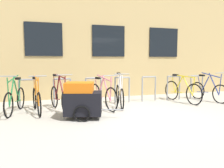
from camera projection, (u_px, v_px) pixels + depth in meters
name	position (u px, v px, depth m)	size (l,w,h in m)	color
ground_plane	(142.00, 116.00, 5.62)	(42.00, 42.00, 0.00)	#B2ADA0
storefront_building	(93.00, 29.00, 11.11)	(28.00, 5.85, 6.10)	tan
bike_rack	(122.00, 87.00, 7.40)	(6.56, 0.05, 0.89)	gray
bicycle_yellow	(182.00, 91.00, 7.56)	(0.44, 1.80, 0.98)	black
bicycle_white	(120.00, 94.00, 6.89)	(0.50, 1.67, 1.08)	black
bicycle_maroon	(59.00, 97.00, 6.23)	(0.56, 1.72, 1.09)	black
bicycle_green	(15.00, 99.00, 5.97)	(0.47, 1.67, 1.08)	black
bicycle_pink	(103.00, 95.00, 6.56)	(0.54, 1.71, 1.05)	black
bicycle_orange	(37.00, 99.00, 6.02)	(0.44, 1.68, 1.07)	black
bicycle_blue	(208.00, 91.00, 7.78)	(0.44, 1.64, 1.06)	black
bike_trailer	(82.00, 100.00, 5.38)	(1.48, 0.83, 0.92)	black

